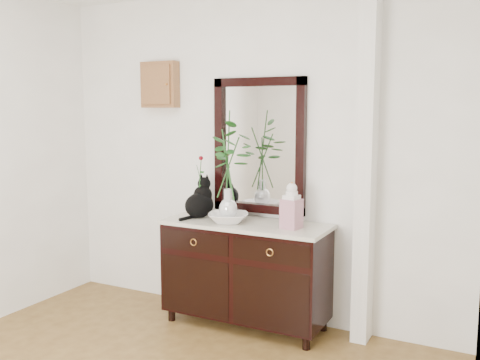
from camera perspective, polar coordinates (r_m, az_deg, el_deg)
The scene contains 10 objects.
wall_back at distance 4.42m, azimuth 0.92°, elevation 2.54°, with size 3.60×0.04×2.70m, color white.
pilaster at distance 4.01m, azimuth 13.34°, elevation 1.80°, with size 0.12×0.20×2.70m, color white.
sideboard at distance 4.33m, azimuth 0.61°, elevation -9.41°, with size 1.33×0.52×0.82m.
wall_mirror at distance 4.36m, azimuth 2.02°, elevation 3.65°, with size 0.80×0.06×1.10m.
key_cabinet at distance 4.82m, azimuth -8.53°, elevation 10.01°, with size 0.35×0.10×0.40m, color brown.
cat at distance 4.41m, azimuth -4.37°, elevation -1.83°, with size 0.24×0.29×0.34m, color black, non-canonical shape.
lotus_bowl at distance 4.21m, azimuth -1.27°, elevation -4.06°, with size 0.31×0.31×0.08m, color silver.
vase_branches at distance 4.15m, azimuth -1.29°, elevation 1.59°, with size 0.41×0.41×0.87m, color silver, non-canonical shape.
bud_vase_rose at distance 4.41m, azimuth -4.31°, elevation -0.65°, with size 0.06×0.06×0.52m, color #2B5D34, non-canonical shape.
ginger_jar at distance 4.01m, azimuth 5.52°, elevation -2.68°, with size 0.13×0.13×0.35m, color silver, non-canonical shape.
Camera 1 is at (1.95, -1.97, 1.74)m, focal length 40.00 mm.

